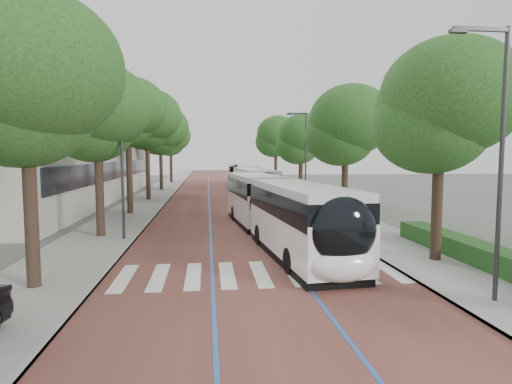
# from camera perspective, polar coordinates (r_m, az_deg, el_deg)

# --- Properties ---
(ground) EXTENTS (160.00, 160.00, 0.00)m
(ground) POSITION_cam_1_polar(r_m,az_deg,el_deg) (15.38, 0.31, -11.93)
(ground) COLOR #51544C
(ground) RESTS_ON ground
(road) EXTENTS (11.00, 140.00, 0.02)m
(road) POSITION_cam_1_polar(r_m,az_deg,el_deg) (54.82, -4.67, 0.31)
(road) COLOR brown
(road) RESTS_ON ground
(sidewalk_left) EXTENTS (4.00, 140.00, 0.12)m
(sidewalk_left) POSITION_cam_1_polar(r_m,az_deg,el_deg) (55.09, -12.49, 0.28)
(sidewalk_left) COLOR gray
(sidewalk_left) RESTS_ON ground
(sidewalk_right) EXTENTS (4.00, 140.00, 0.12)m
(sidewalk_right) POSITION_cam_1_polar(r_m,az_deg,el_deg) (55.57, 3.09, 0.43)
(sidewalk_right) COLOR gray
(sidewalk_right) RESTS_ON ground
(kerb_left) EXTENTS (0.20, 140.00, 0.14)m
(kerb_left) POSITION_cam_1_polar(r_m,az_deg,el_deg) (54.93, -10.52, 0.30)
(kerb_left) COLOR gray
(kerb_left) RESTS_ON ground
(kerb_right) EXTENTS (0.20, 140.00, 0.14)m
(kerb_right) POSITION_cam_1_polar(r_m,az_deg,el_deg) (55.28, 1.14, 0.41)
(kerb_right) COLOR gray
(kerb_right) RESTS_ON ground
(zebra_crossing) EXTENTS (10.55, 3.60, 0.01)m
(zebra_crossing) POSITION_cam_1_polar(r_m,az_deg,el_deg) (16.35, 0.59, -10.81)
(zebra_crossing) COLOR silver
(zebra_crossing) RESTS_ON ground
(lane_line_left) EXTENTS (0.12, 126.00, 0.01)m
(lane_line_left) POSITION_cam_1_polar(r_m,az_deg,el_deg) (54.80, -6.34, 0.30)
(lane_line_left) COLOR #235CB2
(lane_line_left) RESTS_ON road
(lane_line_right) EXTENTS (0.12, 126.00, 0.01)m
(lane_line_right) POSITION_cam_1_polar(r_m,az_deg,el_deg) (54.90, -3.00, 0.34)
(lane_line_right) COLOR #235CB2
(lane_line_right) RESTS_ON road
(office_building) EXTENTS (18.11, 40.00, 14.00)m
(office_building) POSITION_cam_1_polar(r_m,az_deg,el_deg) (46.22, -29.33, 7.49)
(office_building) COLOR beige
(office_building) RESTS_ON ground
(hedge) EXTENTS (1.20, 14.00, 0.80)m
(hedge) POSITION_cam_1_polar(r_m,az_deg,el_deg) (18.63, 29.63, -7.94)
(hedge) COLOR #1B4417
(hedge) RESTS_ON sidewalk_right
(streetlight_near) EXTENTS (1.82, 0.20, 8.00)m
(streetlight_near) POSITION_cam_1_polar(r_m,az_deg,el_deg) (14.32, 29.41, 5.71)
(streetlight_near) COLOR #303033
(streetlight_near) RESTS_ON sidewalk_right
(streetlight_far) EXTENTS (1.82, 0.20, 8.00)m
(streetlight_far) POSITION_cam_1_polar(r_m,az_deg,el_deg) (37.56, 6.39, 5.48)
(streetlight_far) COLOR #303033
(streetlight_far) RESTS_ON sidewalk_right
(lamp_post_left) EXTENTS (0.14, 0.14, 8.00)m
(lamp_post_left) POSITION_cam_1_polar(r_m,az_deg,el_deg) (23.03, -17.44, 3.87)
(lamp_post_left) COLOR #303033
(lamp_post_left) RESTS_ON sidewalk_left
(trees_left) EXTENTS (6.46, 60.75, 10.21)m
(trees_left) POSITION_cam_1_polar(r_m,az_deg,el_deg) (42.47, -14.44, 8.30)
(trees_left) COLOR black
(trees_left) RESTS_ON ground
(trees_right) EXTENTS (5.91, 47.76, 9.27)m
(trees_right) POSITION_cam_1_polar(r_m,az_deg,el_deg) (38.39, 7.81, 7.65)
(trees_right) COLOR black
(trees_right) RESTS_ON ground
(lead_bus) EXTENTS (4.21, 18.55, 3.20)m
(lead_bus) POSITION_cam_1_polar(r_m,az_deg,el_deg) (22.20, 2.91, -2.39)
(lead_bus) COLOR black
(lead_bus) RESTS_ON ground
(bus_queued_0) EXTENTS (3.12, 12.50, 3.20)m
(bus_queued_0) POSITION_cam_1_polar(r_m,az_deg,el_deg) (38.16, -0.09, 0.71)
(bus_queued_0) COLOR white
(bus_queued_0) RESTS_ON ground
(bus_queued_1) EXTENTS (3.28, 12.53, 3.20)m
(bus_queued_1) POSITION_cam_1_polar(r_m,az_deg,el_deg) (51.40, -1.06, 1.81)
(bus_queued_1) COLOR white
(bus_queued_1) RESTS_ON ground
(bus_queued_2) EXTENTS (3.07, 12.50, 3.20)m
(bus_queued_2) POSITION_cam_1_polar(r_m,az_deg,el_deg) (64.51, -2.49, 2.46)
(bus_queued_2) COLOR white
(bus_queued_2) RESTS_ON ground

